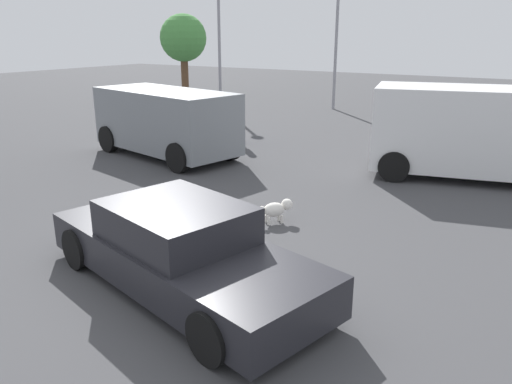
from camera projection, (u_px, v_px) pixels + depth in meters
name	position (u px, v px, depth m)	size (l,w,h in m)	color
ground_plane	(179.00, 283.00, 7.36)	(80.00, 80.00, 0.00)	#424244
sedan_foreground	(180.00, 250.00, 7.09)	(4.95, 2.81, 1.24)	#232328
dog	(277.00, 209.00, 9.62)	(0.51, 0.59, 0.45)	white
van_white	(483.00, 131.00, 12.31)	(5.55, 3.27, 2.25)	white
suv_dark	(166.00, 120.00, 14.63)	(4.97, 2.92, 1.94)	gray
pedestrian	(240.00, 116.00, 16.33)	(0.46, 0.45, 1.55)	navy
light_post_mid	(337.00, 24.00, 22.98)	(0.44, 0.44, 5.64)	gray
light_post_far	(219.00, 16.00, 23.70)	(0.44, 0.44, 6.31)	gray
tree_back_left	(183.00, 39.00, 28.38)	(2.64, 2.64, 4.57)	brown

